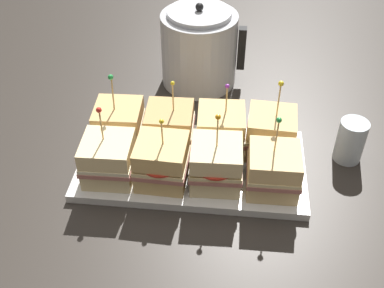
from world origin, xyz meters
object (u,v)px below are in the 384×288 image
sandwich_back_center_left (170,127)px  sandwich_back_far_right (271,133)px  sandwich_front_far_left (109,159)px  sandwich_front_far_right (273,170)px  drinking_glass (351,141)px  serving_platter (192,165)px  sandwich_back_center_right (221,130)px  kettle_steel (199,48)px  sandwich_front_center_left (162,162)px  sandwich_front_center_right (216,164)px  sandwich_back_far_left (119,124)px

sandwich_back_center_left → sandwich_back_far_right: bearing=-0.0°
sandwich_front_far_left → sandwich_front_far_right: size_ratio=0.97×
drinking_glass → serving_platter: bearing=-168.6°
sandwich_back_center_right → kettle_steel: (-0.07, 0.29, 0.03)m
serving_platter → sandwich_front_center_left: bearing=-133.5°
sandwich_back_center_left → sandwich_back_center_right: bearing=-1.1°
sandwich_front_center_left → sandwich_front_far_right: bearing=0.0°
serving_platter → sandwich_back_center_right: size_ratio=2.98×
sandwich_front_far_left → kettle_steel: kettle_steel is taller
sandwich_front_far_right → sandwich_back_center_right: (-0.11, 0.11, 0.00)m
sandwich_front_center_right → sandwich_back_far_left: (-0.22, 0.11, -0.00)m
sandwich_front_far_right → kettle_steel: size_ratio=0.78×
sandwich_front_center_right → sandwich_front_center_left: bearing=-177.8°
sandwich_back_center_left → sandwich_front_far_right: bearing=-27.2°
sandwich_front_center_left → sandwich_back_center_left: (-0.00, 0.11, -0.00)m
sandwich_back_far_left → sandwich_back_center_left: (0.11, 0.00, -0.00)m
sandwich_front_center_right → sandwich_back_far_right: sandwich_back_far_right is taller
sandwich_front_center_left → sandwich_front_far_right: (0.22, 0.00, -0.00)m
sandwich_front_far_left → sandwich_front_center_right: size_ratio=0.98×
sandwich_front_center_right → drinking_glass: bearing=23.2°
sandwich_front_far_left → sandwich_front_far_right: (0.33, 0.00, -0.00)m
serving_platter → sandwich_front_center_left: sandwich_front_center_left is taller
sandwich_front_center_right → sandwich_back_center_right: (0.00, 0.11, -0.00)m
sandwich_back_center_left → sandwich_back_center_right: 0.11m
drinking_glass → sandwich_front_far_right: bearing=-143.6°
sandwich_front_center_left → sandwich_back_far_right: 0.25m
serving_platter → sandwich_front_far_left: (-0.16, -0.06, 0.05)m
serving_platter → kettle_steel: (-0.02, 0.35, 0.09)m
sandwich_front_center_left → sandwich_back_center_right: 0.16m
kettle_steel → sandwich_front_far_right: bearing=-65.5°
serving_platter → sandwich_front_center_left: size_ratio=3.09×
sandwich_back_center_left → drinking_glass: sandwich_back_center_left is taller
sandwich_back_center_left → drinking_glass: size_ratio=1.68×
sandwich_back_center_left → sandwich_back_far_right: 0.22m
sandwich_back_center_right → sandwich_back_far_right: bearing=1.0°
sandwich_back_far_left → sandwich_back_center_right: size_ratio=1.08×
sandwich_front_far_left → sandwich_front_far_right: bearing=0.1°
sandwich_back_far_right → kettle_steel: kettle_steel is taller
sandwich_front_far_right → kettle_steel: bearing=114.5°
sandwich_front_far_left → drinking_glass: bearing=14.1°
kettle_steel → drinking_glass: bearing=-38.2°
sandwich_front_center_left → sandwich_back_far_right: (0.22, 0.11, 0.00)m
sandwich_front_far_left → sandwich_back_center_right: bearing=27.0°
sandwich_front_center_right → sandwich_back_far_right: bearing=44.8°
serving_platter → sandwich_back_center_right: (0.06, 0.05, 0.06)m
serving_platter → sandwich_back_far_right: bearing=18.9°
sandwich_front_far_left → sandwich_front_center_left: 0.11m
sandwich_front_center_right → kettle_steel: 0.41m
sandwich_front_far_left → sandwich_back_center_left: 0.16m
sandwich_back_center_right → drinking_glass: sandwich_back_center_right is taller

